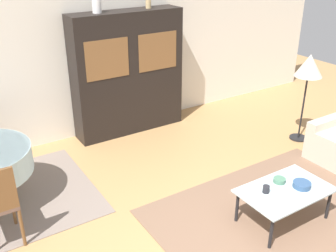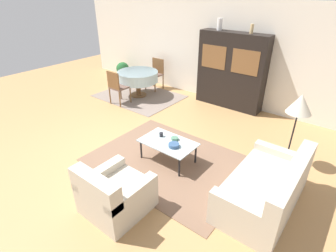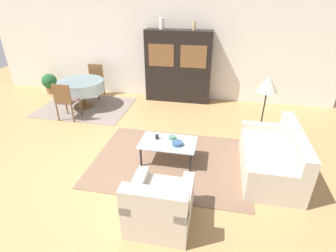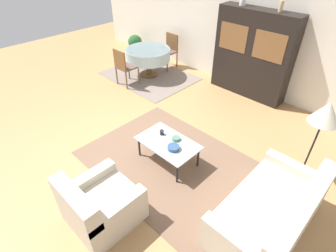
% 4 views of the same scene
% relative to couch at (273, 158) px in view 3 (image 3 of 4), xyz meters
% --- Properties ---
extents(ground_plane, '(14.00, 14.00, 0.00)m').
position_rel_couch_xyz_m(ground_plane, '(-2.88, -0.28, -0.30)').
color(ground_plane, tan).
extents(wall_back, '(10.00, 0.06, 2.70)m').
position_rel_couch_xyz_m(wall_back, '(-2.88, 3.35, 1.05)').
color(wall_back, silver).
rests_on(wall_back, ground_plane).
extents(area_rug, '(2.90, 2.16, 0.01)m').
position_rel_couch_xyz_m(area_rug, '(-1.81, -0.01, -0.30)').
color(area_rug, brown).
rests_on(area_rug, ground_plane).
extents(dining_rug, '(2.39, 1.81, 0.01)m').
position_rel_couch_xyz_m(dining_rug, '(-4.59, 2.05, -0.30)').
color(dining_rug, gray).
rests_on(dining_rug, ground_plane).
extents(couch, '(0.91, 1.71, 0.84)m').
position_rel_couch_xyz_m(couch, '(0.00, 0.00, 0.00)').
color(couch, beige).
rests_on(couch, ground_plane).
extents(armchair, '(0.84, 0.88, 0.81)m').
position_rel_couch_xyz_m(armchair, '(-1.69, -1.48, 0.00)').
color(armchair, beige).
rests_on(armchair, ground_plane).
extents(coffee_table, '(1.03, 0.64, 0.41)m').
position_rel_couch_xyz_m(coffee_table, '(-1.86, -0.01, 0.08)').
color(coffee_table, black).
rests_on(coffee_table, area_rug).
extents(display_cabinet, '(1.81, 0.42, 1.96)m').
position_rel_couch_xyz_m(display_cabinet, '(-2.18, 3.09, 0.68)').
color(display_cabinet, black).
rests_on(display_cabinet, ground_plane).
extents(dining_table, '(1.20, 1.20, 0.74)m').
position_rel_couch_xyz_m(dining_table, '(-4.64, 2.08, 0.29)').
color(dining_table, brown).
rests_on(dining_table, dining_rug).
extents(dining_chair_near, '(0.44, 0.44, 0.94)m').
position_rel_couch_xyz_m(dining_chair_near, '(-4.64, 1.26, 0.25)').
color(dining_chair_near, brown).
rests_on(dining_chair_near, dining_rug).
extents(dining_chair_far, '(0.44, 0.44, 0.94)m').
position_rel_couch_xyz_m(dining_chair_far, '(-4.64, 2.89, 0.25)').
color(dining_chair_far, brown).
rests_on(dining_chair_far, dining_rug).
extents(floor_lamp, '(0.42, 0.42, 1.39)m').
position_rel_couch_xyz_m(floor_lamp, '(-0.06, 1.30, 0.87)').
color(floor_lamp, black).
rests_on(floor_lamp, ground_plane).
extents(cup, '(0.07, 0.07, 0.08)m').
position_rel_couch_xyz_m(cup, '(-2.09, 0.07, 0.16)').
color(cup, '#232328').
rests_on(cup, coffee_table).
extents(bowl, '(0.20, 0.20, 0.06)m').
position_rel_couch_xyz_m(bowl, '(-1.68, -0.07, 0.14)').
color(bowl, '#33517A').
rests_on(bowl, coffee_table).
extents(bowl_small, '(0.14, 0.14, 0.05)m').
position_rel_couch_xyz_m(bowl_small, '(-1.81, 0.13, 0.14)').
color(bowl_small, '#4C7A60').
rests_on(bowl_small, coffee_table).
extents(vase_tall, '(0.13, 0.13, 0.29)m').
position_rel_couch_xyz_m(vase_tall, '(-2.64, 3.09, 1.80)').
color(vase_tall, white).
rests_on(vase_tall, display_cabinet).
extents(vase_short, '(0.08, 0.08, 0.21)m').
position_rel_couch_xyz_m(vase_short, '(-1.79, 3.09, 1.77)').
color(vase_short, tan).
rests_on(vase_short, display_cabinet).
extents(potted_plant, '(0.45, 0.45, 0.61)m').
position_rel_couch_xyz_m(potted_plant, '(-6.17, 2.88, 0.05)').
color(potted_plant, '#93664C').
rests_on(potted_plant, ground_plane).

